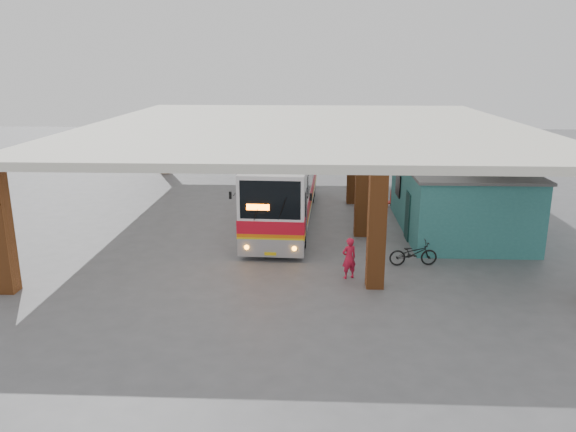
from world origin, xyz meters
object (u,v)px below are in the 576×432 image
at_px(coach_bus, 285,184).
at_px(pedestrian, 349,258).
at_px(red_chair, 391,199).
at_px(motorcycle, 413,253).

xyz_separation_m(coach_bus, pedestrian, (2.69, -7.68, -1.05)).
distance_m(coach_bus, pedestrian, 8.21).
bearing_deg(red_chair, pedestrian, -127.49).
height_order(motorcycle, pedestrian, pedestrian).
bearing_deg(red_chair, motorcycle, -114.21).
bearing_deg(pedestrian, coach_bus, -95.54).
bearing_deg(coach_bus, motorcycle, -47.63).
relative_size(coach_bus, motorcycle, 6.82).
xyz_separation_m(motorcycle, red_chair, (0.35, 9.03, -0.08)).
xyz_separation_m(coach_bus, motorcycle, (5.24, -6.25, -1.32)).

